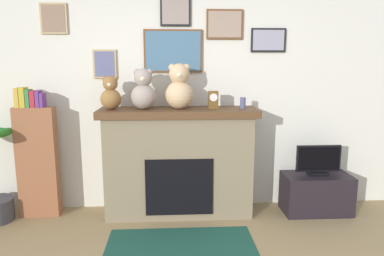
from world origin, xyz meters
The scene contains 11 objects.
back_wall centered at (0.00, 2.00, 1.31)m, with size 5.20×0.15×2.60m.
fireplace centered at (-0.01, 1.71, 0.61)m, with size 1.71×0.52×1.20m.
bookshelf centered at (-1.56, 1.74, 0.66)m, with size 0.42×0.16×1.43m.
tv_stand centered at (1.55, 1.64, 0.22)m, with size 0.75×0.40×0.44m, color black.
television centered at (1.55, 1.64, 0.60)m, with size 0.50×0.14×0.34m.
area_rug centered at (-0.01, 0.80, 0.00)m, with size 1.40×1.03×0.01m, color #1B4B3C.
candle_jar centered at (0.69, 1.69, 1.26)m, with size 0.06×0.06×0.12m, color #4C517A.
mantel_clock centered at (0.37, 1.69, 1.29)m, with size 0.10×0.08×0.19m.
teddy_bear_cream centered at (-0.72, 1.69, 1.36)m, with size 0.22×0.22×0.35m.
teddy_bear_tan centered at (-0.38, 1.69, 1.39)m, with size 0.27×0.27×0.43m.
teddy_bear_brown centered at (0.01, 1.69, 1.42)m, with size 0.30×0.30×0.48m.
Camera 1 is at (-0.08, -2.21, 1.72)m, focal length 34.06 mm.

